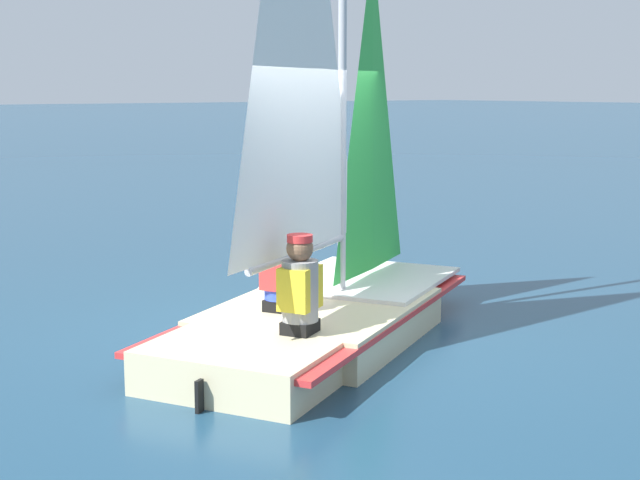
# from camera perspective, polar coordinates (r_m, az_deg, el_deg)

# --- Properties ---
(ground_plane) EXTENTS (260.00, 260.00, 0.00)m
(ground_plane) POSITION_cam_1_polar(r_m,az_deg,el_deg) (8.39, -0.00, -6.41)
(ground_plane) COLOR navy
(sailboat_main) EXTENTS (4.27, 3.35, 5.60)m
(sailboat_main) POSITION_cam_1_polar(r_m,az_deg,el_deg) (8.22, -0.01, -1.40)
(sailboat_main) COLOR beige
(sailboat_main) RESTS_ON ground_plane
(sailor_helm) EXTENTS (0.42, 0.41, 1.16)m
(sailor_helm) POSITION_cam_1_polar(r_m,az_deg,el_deg) (8.01, -2.53, -2.62)
(sailor_helm) COLOR black
(sailor_helm) RESTS_ON ground_plane
(sailor_crew) EXTENTS (0.42, 0.41, 1.16)m
(sailor_crew) POSITION_cam_1_polar(r_m,az_deg,el_deg) (7.26, -1.29, -3.82)
(sailor_crew) COLOR black
(sailor_crew) RESTS_ON ground_plane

